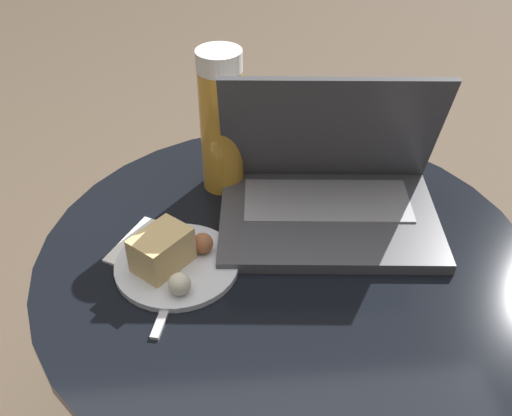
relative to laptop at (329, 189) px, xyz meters
The scene contains 6 objects.
table 0.21m from the laptop, 130.70° to the right, with size 0.75×0.75×0.50m.
napkin 0.27m from the laptop, 162.88° to the right, with size 0.20×0.18×0.00m.
laptop is the anchor object (origin of this frame).
beer_glass 0.20m from the laptop, 148.89° to the left, with size 0.07×0.07×0.24m.
snack_plate 0.27m from the laptop, 155.87° to the right, with size 0.18×0.18×0.06m.
fork 0.28m from the laptop, 150.03° to the right, with size 0.06×0.18×0.00m.
Camera 1 is at (-0.10, -0.66, 1.10)m, focal length 42.00 mm.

